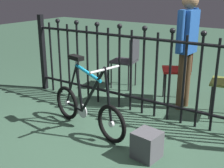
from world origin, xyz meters
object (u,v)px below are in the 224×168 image
at_px(chair_charcoal, 128,58).
at_px(display_crate, 147,145).
at_px(person_visitor, 187,42).
at_px(chair_red, 181,66).
at_px(bicycle, 87,106).

xyz_separation_m(chair_charcoal, display_crate, (1.28, -1.77, -0.38)).
relative_size(chair_charcoal, person_visitor, 0.54).
height_order(chair_red, chair_charcoal, chair_red).
xyz_separation_m(bicycle, person_visitor, (0.70, 1.29, 0.65)).
relative_size(chair_red, display_crate, 3.10).
bearing_deg(chair_charcoal, person_visitor, -16.06).
bearing_deg(person_visitor, chair_charcoal, 163.94).
xyz_separation_m(bicycle, display_crate, (0.89, -0.16, -0.16)).
height_order(person_visitor, display_crate, person_visitor).
bearing_deg(person_visitor, bicycle, -118.48).
bearing_deg(bicycle, person_visitor, 61.52).
bearing_deg(display_crate, chair_red, 100.52).
relative_size(bicycle, chair_red, 1.45).
bearing_deg(person_visitor, chair_red, 121.50).
xyz_separation_m(bicycle, chair_red, (0.58, 1.50, 0.25)).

